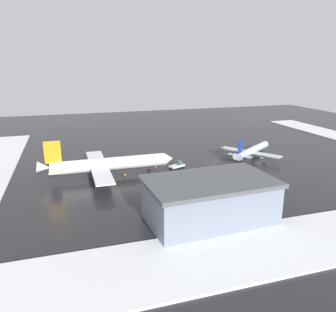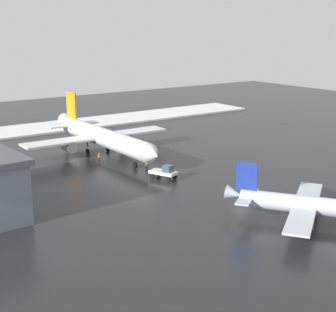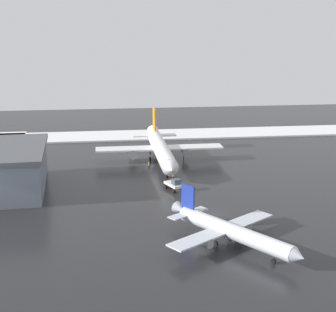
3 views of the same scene
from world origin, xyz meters
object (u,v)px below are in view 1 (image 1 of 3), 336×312
at_px(ground_crew_beside_wing, 96,168).
at_px(ground_crew_by_nose_gear, 156,168).
at_px(pushback_tug, 177,165).
at_px(cargo_hangar, 210,200).
at_px(ground_crew_near_tug, 125,176).
at_px(airplane_far_rear, 252,150).
at_px(airplane_parked_starboard, 107,164).

xyz_separation_m(ground_crew_beside_wing, ground_crew_by_nose_gear, (16.91, -4.93, 0.00)).
relative_size(pushback_tug, cargo_hangar, 0.20).
bearing_deg(ground_crew_near_tug, airplane_far_rear, -113.59).
xyz_separation_m(airplane_far_rear, ground_crew_near_tug, (-44.20, -8.25, -1.49)).
height_order(pushback_tug, cargo_hangar, cargo_hangar).
relative_size(ground_crew_by_nose_gear, cargo_hangar, 0.07).
xyz_separation_m(airplane_far_rear, ground_crew_by_nose_gear, (-34.37, -3.93, -1.49)).
height_order(airplane_parked_starboard, ground_crew_near_tug, airplane_parked_starboard).
xyz_separation_m(airplane_far_rear, ground_crew_beside_wing, (-51.28, 1.00, -1.49)).
height_order(ground_crew_near_tug, cargo_hangar, cargo_hangar).
relative_size(ground_crew_beside_wing, cargo_hangar, 0.07).
bearing_deg(cargo_hangar, airplane_far_rear, 46.18).
relative_size(airplane_parked_starboard, cargo_hangar, 1.45).
bearing_deg(pushback_tug, cargo_hangar, -120.13).
relative_size(airplane_far_rear, ground_crew_beside_wing, 12.75).
relative_size(pushback_tug, ground_crew_by_nose_gear, 2.98).
bearing_deg(ground_crew_near_tug, ground_crew_by_nose_gear, -100.47).
xyz_separation_m(ground_crew_near_tug, ground_crew_by_nose_gear, (9.84, 4.32, 0.00)).
height_order(pushback_tug, ground_crew_by_nose_gear, pushback_tug).
relative_size(pushback_tug, ground_crew_near_tug, 2.98).
relative_size(airplane_parked_starboard, ground_crew_beside_wing, 21.86).
xyz_separation_m(airplane_far_rear, pushback_tug, (-27.87, -4.56, -1.18)).
bearing_deg(pushback_tug, ground_crew_beside_wing, 144.58).
relative_size(pushback_tug, ground_crew_beside_wing, 2.98).
xyz_separation_m(ground_crew_by_nose_gear, cargo_hangar, (1.79, -33.78, 3.47)).
distance_m(pushback_tug, ground_crew_by_nose_gear, 6.53).
bearing_deg(ground_crew_near_tug, ground_crew_beside_wing, 3.25).
distance_m(airplane_far_rear, ground_crew_by_nose_gear, 34.62).
height_order(pushback_tug, ground_crew_beside_wing, pushback_tug).
bearing_deg(airplane_far_rear, ground_crew_by_nose_gear, 151.83).
distance_m(airplane_parked_starboard, airplane_far_rear, 48.86).
xyz_separation_m(pushback_tug, ground_crew_by_nose_gear, (-6.49, 0.63, -0.31)).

